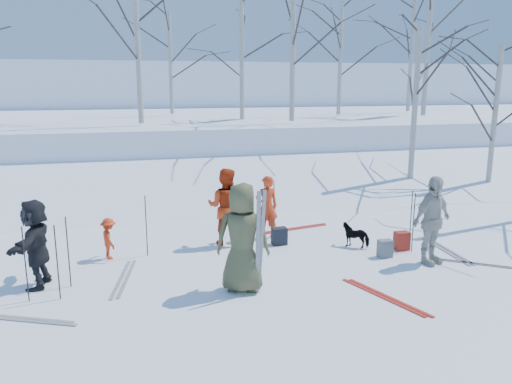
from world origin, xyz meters
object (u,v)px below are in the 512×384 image
object	(u,v)px
skier_cream_east	(432,220)
dog	(356,235)
skier_redor_behind	(226,207)
backpack_dark	(279,236)
backpack_grey	(385,249)
skier_red_north	(267,207)
backpack_red	(402,241)
skier_olive_center	(242,238)
skier_red_seated	(109,239)
skier_grey_west	(36,243)

from	to	relation	value
skier_cream_east	dog	distance (m)	1.83
skier_redor_behind	backpack_dark	size ratio (longest dim) A/B	4.48
skier_cream_east	backpack_dark	distance (m)	3.39
backpack_grey	skier_red_north	bearing A→B (deg)	136.20
backpack_red	backpack_dark	size ratio (longest dim) A/B	1.05
skier_olive_center	backpack_red	size ratio (longest dim) A/B	4.72
skier_red_north	skier_cream_east	bearing A→B (deg)	135.25
skier_redor_behind	skier_cream_east	world-z (taller)	skier_cream_east
skier_redor_behind	skier_red_seated	size ratio (longest dim) A/B	2.01
skier_red_seated	skier_grey_west	distance (m)	1.76
dog	backpack_dark	world-z (taller)	dog
skier_redor_behind	skier_grey_west	xyz separation A→B (m)	(-3.84, -1.56, -0.07)
skier_grey_west	skier_red_seated	bearing A→B (deg)	144.43
skier_red_north	backpack_grey	world-z (taller)	skier_red_north
skier_red_north	backpack_grey	bearing A→B (deg)	134.17
backpack_red	backpack_dark	xyz separation A→B (m)	(-2.55, 1.07, -0.01)
skier_red_seated	backpack_grey	world-z (taller)	skier_red_seated
skier_grey_west	backpack_grey	bearing A→B (deg)	98.45
skier_redor_behind	backpack_grey	distance (m)	3.67
dog	backpack_dark	xyz separation A→B (m)	(-1.65, 0.58, -0.07)
skier_olive_center	skier_cream_east	bearing A→B (deg)	-154.66
skier_red_north	backpack_dark	size ratio (longest dim) A/B	3.82
skier_red_north	skier_grey_west	xyz separation A→B (m)	(-4.89, -1.80, 0.06)
skier_red_seated	backpack_red	distance (m)	6.44
skier_cream_east	backpack_grey	bearing A→B (deg)	120.44
skier_grey_west	dog	bearing A→B (deg)	105.36
skier_grey_west	backpack_dark	distance (m)	5.20
skier_red_seated	dog	xyz separation A→B (m)	(5.45, -0.59, -0.17)
skier_olive_center	skier_red_north	size ratio (longest dim) A/B	1.30
dog	backpack_grey	size ratio (longest dim) A/B	1.70
skier_olive_center	skier_cream_east	size ratio (longest dim) A/B	1.07
skier_red_north	skier_grey_west	size ratio (longest dim) A/B	0.92
skier_olive_center	skier_red_north	bearing A→B (deg)	-93.33
backpack_dark	skier_grey_west	bearing A→B (deg)	-166.64
skier_red_north	backpack_dark	world-z (taller)	skier_red_north
skier_redor_behind	backpack_red	distance (m)	4.06
skier_redor_behind	skier_grey_west	size ratio (longest dim) A/B	1.08
skier_olive_center	skier_red_seated	world-z (taller)	skier_olive_center
backpack_grey	dog	bearing A→B (deg)	110.10
backpack_dark	backpack_red	bearing A→B (deg)	-22.69
backpack_dark	skier_redor_behind	bearing A→B (deg)	162.98
skier_olive_center	backpack_red	distance (m)	4.24
skier_redor_behind	skier_cream_east	bearing A→B (deg)	174.47
skier_redor_behind	backpack_dark	bearing A→B (deg)	-171.24
backpack_grey	skier_redor_behind	bearing A→B (deg)	150.69
skier_cream_east	backpack_red	size ratio (longest dim) A/B	4.40
backpack_red	skier_redor_behind	bearing A→B (deg)	159.07
skier_cream_east	backpack_red	xyz separation A→B (m)	(-0.11, 0.91, -0.71)
dog	skier_red_north	bearing A→B (deg)	-86.58
skier_olive_center	backpack_grey	bearing A→B (deg)	-144.23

